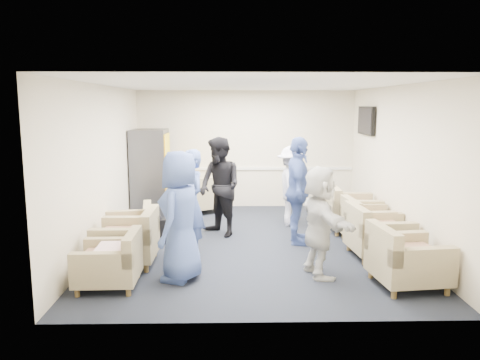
{
  "coord_description": "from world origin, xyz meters",
  "views": [
    {
      "loc": [
        -0.36,
        -7.83,
        2.37
      ],
      "look_at": [
        -0.19,
        0.2,
        1.08
      ],
      "focal_mm": 35.0,
      "sensor_mm": 36.0,
      "label": 1
    }
  ],
  "objects_px": {
    "armchair_left_far": "(132,229)",
    "person_mid_right": "(298,191)",
    "person_back_right": "(292,186)",
    "armchair_right_midnear": "(375,235)",
    "armchair_left_near": "(112,264)",
    "armchair_right_far": "(350,212)",
    "armchair_left_mid": "(130,241)",
    "person_mid_left": "(191,203)",
    "person_back_left": "(220,187)",
    "vending_machine": "(151,172)",
    "armchair_right_midfar": "(366,224)",
    "armchair_corner": "(198,197)",
    "person_front_left": "(180,216)",
    "armchair_right_near": "(404,261)",
    "person_front_right": "(320,221)"
  },
  "relations": [
    {
      "from": "armchair_corner",
      "to": "person_back_right",
      "type": "relative_size",
      "value": 0.76
    },
    {
      "from": "person_back_right",
      "to": "person_front_right",
      "type": "distance_m",
      "value": 2.79
    },
    {
      "from": "armchair_left_near",
      "to": "armchair_right_midfar",
      "type": "distance_m",
      "value": 4.32
    },
    {
      "from": "armchair_right_midnear",
      "to": "vending_machine",
      "type": "distance_m",
      "value": 5.03
    },
    {
      "from": "armchair_left_far",
      "to": "armchair_corner",
      "type": "xyz_separation_m",
      "value": [
        0.93,
        2.56,
        0.04
      ]
    },
    {
      "from": "armchair_left_near",
      "to": "person_back_right",
      "type": "distance_m",
      "value": 4.22
    },
    {
      "from": "armchair_right_far",
      "to": "person_back_right",
      "type": "xyz_separation_m",
      "value": [
        -1.05,
        0.46,
        0.43
      ]
    },
    {
      "from": "armchair_right_midfar",
      "to": "person_back_left",
      "type": "relative_size",
      "value": 0.5
    },
    {
      "from": "person_back_left",
      "to": "vending_machine",
      "type": "bearing_deg",
      "value": -176.99
    },
    {
      "from": "vending_machine",
      "to": "armchair_left_far",
      "type": "bearing_deg",
      "value": -88.31
    },
    {
      "from": "armchair_right_far",
      "to": "armchair_corner",
      "type": "height_order",
      "value": "armchair_right_far"
    },
    {
      "from": "armchair_right_near",
      "to": "person_front_right",
      "type": "height_order",
      "value": "person_front_right"
    },
    {
      "from": "armchair_left_mid",
      "to": "armchair_right_midfar",
      "type": "distance_m",
      "value": 3.97
    },
    {
      "from": "person_mid_left",
      "to": "person_back_left",
      "type": "height_order",
      "value": "person_back_left"
    },
    {
      "from": "armchair_left_far",
      "to": "armchair_right_midnear",
      "type": "height_order",
      "value": "armchair_right_midnear"
    },
    {
      "from": "armchair_right_near",
      "to": "armchair_corner",
      "type": "relative_size",
      "value": 0.8
    },
    {
      "from": "vending_machine",
      "to": "person_mid_right",
      "type": "bearing_deg",
      "value": -38.04
    },
    {
      "from": "armchair_left_far",
      "to": "person_back_right",
      "type": "bearing_deg",
      "value": 107.03
    },
    {
      "from": "armchair_right_midfar",
      "to": "armchair_corner",
      "type": "xyz_separation_m",
      "value": [
        -3.07,
        2.41,
        0.01
      ]
    },
    {
      "from": "armchair_right_midfar",
      "to": "armchair_corner",
      "type": "relative_size",
      "value": 0.74
    },
    {
      "from": "vending_machine",
      "to": "person_mid_left",
      "type": "distance_m",
      "value": 3.1
    },
    {
      "from": "armchair_left_near",
      "to": "armchair_right_far",
      "type": "bearing_deg",
      "value": 124.31
    },
    {
      "from": "armchair_left_far",
      "to": "armchair_right_near",
      "type": "height_order",
      "value": "armchair_right_near"
    },
    {
      "from": "armchair_left_far",
      "to": "armchair_right_midnear",
      "type": "bearing_deg",
      "value": 72.41
    },
    {
      "from": "person_mid_right",
      "to": "armchair_left_mid",
      "type": "bearing_deg",
      "value": 116.28
    },
    {
      "from": "armchair_corner",
      "to": "person_mid_left",
      "type": "distance_m",
      "value": 3.07
    },
    {
      "from": "person_back_left",
      "to": "person_back_right",
      "type": "xyz_separation_m",
      "value": [
        1.41,
        0.71,
        -0.11
      ]
    },
    {
      "from": "armchair_right_midnear",
      "to": "person_mid_right",
      "type": "height_order",
      "value": "person_mid_right"
    },
    {
      "from": "armchair_left_mid",
      "to": "armchair_right_far",
      "type": "xyz_separation_m",
      "value": [
        3.76,
        1.8,
        0.01
      ]
    },
    {
      "from": "armchair_corner",
      "to": "person_mid_left",
      "type": "relative_size",
      "value": 0.71
    },
    {
      "from": "person_back_right",
      "to": "armchair_right_midnear",
      "type": "bearing_deg",
      "value": -153.31
    },
    {
      "from": "armchair_right_midnear",
      "to": "person_back_left",
      "type": "height_order",
      "value": "person_back_left"
    },
    {
      "from": "armchair_right_far",
      "to": "person_mid_right",
      "type": "bearing_deg",
      "value": 126.94
    },
    {
      "from": "armchair_left_far",
      "to": "person_mid_right",
      "type": "xyz_separation_m",
      "value": [
        2.81,
        0.18,
        0.61
      ]
    },
    {
      "from": "vending_machine",
      "to": "person_back_right",
      "type": "relative_size",
      "value": 1.17
    },
    {
      "from": "armchair_right_midnear",
      "to": "person_mid_right",
      "type": "xyz_separation_m",
      "value": [
        -1.12,
        0.74,
        0.57
      ]
    },
    {
      "from": "armchair_left_mid",
      "to": "person_front_left",
      "type": "xyz_separation_m",
      "value": [
        0.83,
        -0.64,
        0.54
      ]
    },
    {
      "from": "vending_machine",
      "to": "armchair_left_near",
      "type": "bearing_deg",
      "value": -87.53
    },
    {
      "from": "armchair_left_far",
      "to": "armchair_right_near",
      "type": "xyz_separation_m",
      "value": [
        3.93,
        -1.79,
        0.04
      ]
    },
    {
      "from": "vending_machine",
      "to": "person_back_right",
      "type": "xyz_separation_m",
      "value": [
        2.94,
        -1.0,
        -0.14
      ]
    },
    {
      "from": "armchair_right_midnear",
      "to": "person_front_right",
      "type": "bearing_deg",
      "value": 122.91
    },
    {
      "from": "armchair_right_far",
      "to": "armchair_left_far",
      "type": "bearing_deg",
      "value": 105.3
    },
    {
      "from": "armchair_left_mid",
      "to": "armchair_right_midnear",
      "type": "distance_m",
      "value": 3.79
    },
    {
      "from": "armchair_right_near",
      "to": "person_front_left",
      "type": "height_order",
      "value": "person_front_left"
    },
    {
      "from": "armchair_right_midfar",
      "to": "person_mid_left",
      "type": "height_order",
      "value": "person_mid_left"
    },
    {
      "from": "armchair_left_far",
      "to": "armchair_left_mid",
      "type": "bearing_deg",
      "value": 0.99
    },
    {
      "from": "armchair_corner",
      "to": "person_front_left",
      "type": "relative_size",
      "value": 0.68
    },
    {
      "from": "armchair_right_near",
      "to": "armchair_right_midnear",
      "type": "bearing_deg",
      "value": -6.18
    },
    {
      "from": "armchair_right_midnear",
      "to": "person_mid_left",
      "type": "distance_m",
      "value": 2.94
    },
    {
      "from": "armchair_left_far",
      "to": "person_front_left",
      "type": "bearing_deg",
      "value": 24.35
    }
  ]
}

